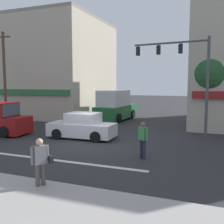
# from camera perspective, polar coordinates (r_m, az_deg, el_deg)

# --- Properties ---
(ground_plane) EXTENTS (120.00, 120.00, 0.00)m
(ground_plane) POSITION_cam_1_polar(r_m,az_deg,el_deg) (15.06, -5.87, -6.71)
(ground_plane) COLOR #2B2B2D
(lane_marking_stripe) EXTENTS (9.00, 0.24, 0.01)m
(lane_marking_stripe) POSITION_cam_1_polar(r_m,az_deg,el_deg) (12.15, -13.50, -9.99)
(lane_marking_stripe) COLOR silver
(lane_marking_stripe) RESTS_ON ground
(building_left_block) EXTENTS (12.41, 10.66, 9.91)m
(building_left_block) POSITION_cam_1_polar(r_m,az_deg,el_deg) (29.80, -14.07, 9.09)
(building_left_block) COLOR #B7AD99
(building_left_block) RESTS_ON ground
(street_tree) EXTENTS (2.92, 2.92, 5.45)m
(street_tree) POSITION_cam_1_polar(r_m,az_deg,el_deg) (19.71, 20.51, 7.59)
(street_tree) COLOR #4C3823
(street_tree) RESTS_ON ground
(utility_pole_near_left) EXTENTS (1.40, 0.22, 7.42)m
(utility_pole_near_left) POSITION_cam_1_polar(r_m,az_deg,el_deg) (22.86, -22.34, 7.01)
(utility_pole_near_left) COLOR brown
(utility_pole_near_left) RESTS_ON ground
(traffic_light_mast) EXTENTS (4.87, 0.73, 6.20)m
(traffic_light_mast) POSITION_cam_1_polar(r_m,az_deg,el_deg) (17.31, 15.83, 9.10)
(traffic_light_mast) COLOR #47474C
(traffic_light_mast) RESTS_ON ground
(sedan_parked_curbside) EXTENTS (4.14, 1.95, 1.58)m
(sedan_parked_curbside) POSITION_cam_1_polar(r_m,az_deg,el_deg) (16.26, -6.52, -3.20)
(sedan_parked_curbside) COLOR silver
(sedan_parked_curbside) RESTS_ON ground
(box_truck_approaching_near) EXTENTS (2.52, 5.72, 2.75)m
(box_truck_approaching_near) POSITION_cam_1_polar(r_m,az_deg,el_deg) (24.03, 0.71, 1.18)
(box_truck_approaching_near) COLOR #1E6033
(box_truck_approaching_near) RESTS_ON ground
(pedestrian_foreground_with_bag) EXTENTS (0.56, 0.61, 1.67)m
(pedestrian_foreground_with_bag) POSITION_cam_1_polar(r_m,az_deg,el_deg) (8.61, -15.26, -10.24)
(pedestrian_foreground_with_bag) COLOR #4C4742
(pedestrian_foreground_with_bag) RESTS_ON ground
(pedestrian_mid_crossing) EXTENTS (0.50, 0.37, 1.67)m
(pedestrian_mid_crossing) POSITION_cam_1_polar(r_m,az_deg,el_deg) (11.77, 6.72, -5.64)
(pedestrian_mid_crossing) COLOR #232838
(pedestrian_mid_crossing) RESTS_ON ground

